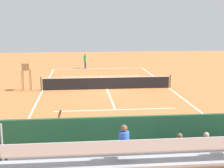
# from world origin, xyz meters

# --- Properties ---
(ground_plane) EXTENTS (60.00, 60.00, 0.00)m
(ground_plane) POSITION_xyz_m (0.00, 0.00, 0.00)
(ground_plane) COLOR #C66B38
(court_line_markings) EXTENTS (10.10, 22.20, 0.01)m
(court_line_markings) POSITION_xyz_m (0.00, -0.04, 0.00)
(court_line_markings) COLOR white
(court_line_markings) RESTS_ON ground
(tennis_net) EXTENTS (10.30, 0.10, 1.07)m
(tennis_net) POSITION_xyz_m (0.00, 0.00, 0.50)
(tennis_net) COLOR black
(tennis_net) RESTS_ON ground
(backdrop_wall) EXTENTS (18.00, 0.16, 2.00)m
(backdrop_wall) POSITION_xyz_m (0.00, 14.00, 1.00)
(backdrop_wall) COLOR #1E4C2D
(backdrop_wall) RESTS_ON ground
(bleacher_stand) EXTENTS (9.06, 2.40, 2.48)m
(bleacher_stand) POSITION_xyz_m (-0.15, 15.34, 0.91)
(bleacher_stand) COLOR #9EA0A5
(bleacher_stand) RESTS_ON ground
(umpire_chair) EXTENTS (0.67, 0.67, 2.14)m
(umpire_chair) POSITION_xyz_m (6.20, -0.03, 1.31)
(umpire_chair) COLOR olive
(umpire_chair) RESTS_ON ground
(courtside_bench) EXTENTS (1.80, 0.40, 0.93)m
(courtside_bench) POSITION_xyz_m (-2.56, 13.27, 0.56)
(courtside_bench) COLOR #9E754C
(courtside_bench) RESTS_ON ground
(equipment_bag) EXTENTS (0.90, 0.36, 0.36)m
(equipment_bag) POSITION_xyz_m (-0.50, 13.40, 0.18)
(equipment_bag) COLOR #334C8C
(equipment_bag) RESTS_ON ground
(tennis_player) EXTENTS (0.42, 0.55, 1.93)m
(tennis_player) POSITION_xyz_m (1.47, -11.23, 1.02)
(tennis_player) COLOR navy
(tennis_player) RESTS_ON ground
(tennis_racket) EXTENTS (0.39, 0.59, 0.03)m
(tennis_racket) POSITION_xyz_m (2.48, -10.41, 0.01)
(tennis_racket) COLOR black
(tennis_racket) RESTS_ON ground
(tennis_ball_near) EXTENTS (0.07, 0.07, 0.07)m
(tennis_ball_near) POSITION_xyz_m (-0.33, -7.68, 0.03)
(tennis_ball_near) COLOR #CCDB33
(tennis_ball_near) RESTS_ON ground
(line_judge) EXTENTS (0.42, 0.55, 1.93)m
(line_judge) POSITION_xyz_m (3.01, 12.80, 1.02)
(line_judge) COLOR #232328
(line_judge) RESTS_ON ground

